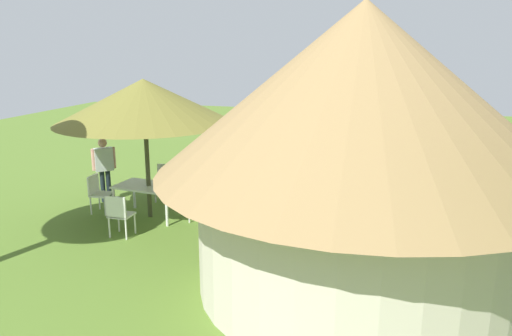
% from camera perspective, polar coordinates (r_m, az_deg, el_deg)
% --- Properties ---
extents(ground_plane, '(36.00, 36.00, 0.00)m').
position_cam_1_polar(ground_plane, '(12.24, 6.15, -4.18)').
color(ground_plane, '#547429').
extents(thatched_hut, '(6.24, 6.24, 4.48)m').
position_cam_1_polar(thatched_hut, '(7.64, 11.90, 3.64)').
color(thatched_hut, beige).
rests_on(thatched_hut, ground_plane).
extents(shade_umbrella, '(3.86, 3.86, 3.12)m').
position_cam_1_polar(shade_umbrella, '(10.98, -12.89, 7.58)').
color(shade_umbrella, '#42442A').
rests_on(shade_umbrella, ground_plane).
extents(patio_dining_table, '(1.59, 1.03, 0.74)m').
position_cam_1_polar(patio_dining_table, '(11.37, -12.34, -2.38)').
color(patio_dining_table, silver).
rests_on(patio_dining_table, ground_plane).
extents(patio_chair_east_end, '(0.44, 0.42, 0.90)m').
position_cam_1_polar(patio_chair_east_end, '(10.35, -15.63, -5.05)').
color(patio_chair_east_end, silver).
rests_on(patio_chair_east_end, ground_plane).
extents(patio_chair_near_lawn, '(0.44, 0.46, 0.90)m').
position_cam_1_polar(patio_chair_near_lawn, '(10.94, -6.17, -3.55)').
color(patio_chair_near_lawn, silver).
rests_on(patio_chair_near_lawn, ground_plane).
extents(patio_chair_west_end, '(0.51, 0.49, 0.90)m').
position_cam_1_polar(patio_chair_west_end, '(12.59, -10.51, -1.33)').
color(patio_chair_west_end, silver).
rests_on(patio_chair_west_end, ground_plane).
extents(patio_chair_near_hut, '(0.44, 0.46, 0.90)m').
position_cam_1_polar(patio_chair_near_hut, '(12.00, -17.90, -2.57)').
color(patio_chair_near_hut, white).
rests_on(patio_chair_near_hut, ground_plane).
extents(guest_beside_umbrella, '(0.46, 0.44, 1.61)m').
position_cam_1_polar(guest_beside_umbrella, '(12.68, -17.24, 0.44)').
color(guest_beside_umbrella, black).
rests_on(guest_beside_umbrella, ground_plane).
extents(standing_watcher, '(0.36, 0.56, 1.66)m').
position_cam_1_polar(standing_watcher, '(12.82, 14.32, 0.95)').
color(standing_watcher, black).
rests_on(standing_watcher, ground_plane).
extents(striped_lounge_chair, '(0.84, 0.61, 0.65)m').
position_cam_1_polar(striped_lounge_chair, '(12.11, 20.38, -3.94)').
color(striped_lounge_chair, '#3D8D6C').
rests_on(striped_lounge_chair, ground_plane).
extents(zebra_nearest_camera, '(2.01, 1.38, 1.49)m').
position_cam_1_polar(zebra_nearest_camera, '(14.54, -3.83, 2.69)').
color(zebra_nearest_camera, silver).
rests_on(zebra_nearest_camera, ground_plane).
extents(zebra_by_umbrella, '(2.34, 0.86, 1.59)m').
position_cam_1_polar(zebra_by_umbrella, '(14.27, 21.41, 1.93)').
color(zebra_by_umbrella, silver).
rests_on(zebra_by_umbrella, ground_plane).
extents(zebra_toward_hut, '(0.84, 2.24, 1.50)m').
position_cam_1_polar(zebra_toward_hut, '(12.26, 5.57, 0.53)').
color(zebra_toward_hut, silver).
rests_on(zebra_toward_hut, ground_plane).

